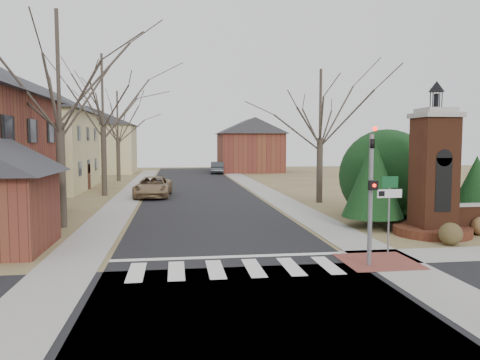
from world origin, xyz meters
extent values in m
plane|color=brown|center=(0.00, 0.00, 0.00)|extent=(120.00, 120.00, 0.00)
cube|color=black|center=(0.00, 22.00, 0.01)|extent=(8.00, 70.00, 0.01)
cube|color=black|center=(0.00, -3.00, 0.01)|extent=(120.00, 8.00, 0.01)
cube|color=silver|center=(0.00, 0.80, 0.01)|extent=(8.00, 2.20, 0.02)
cube|color=silver|center=(0.00, 2.30, 0.01)|extent=(8.00, 0.35, 0.02)
cube|color=gray|center=(5.20, 22.00, 0.01)|extent=(2.00, 60.00, 0.02)
cube|color=gray|center=(-5.20, 22.00, 0.01)|extent=(2.00, 60.00, 0.02)
cube|color=brown|center=(4.80, 1.00, 0.01)|extent=(2.40, 2.40, 0.02)
cylinder|color=slate|center=(4.30, 0.60, 2.10)|extent=(0.14, 0.14, 4.20)
imported|color=black|center=(4.30, 0.60, 4.05)|extent=(0.15, 0.18, 0.90)
sphere|color=#FF0C05|center=(4.30, 0.38, 4.35)|extent=(0.14, 0.14, 0.14)
cube|color=black|center=(4.30, 0.42, 2.60)|extent=(0.28, 0.16, 0.30)
sphere|color=#FF0C05|center=(4.30, 0.33, 2.60)|extent=(0.11, 0.11, 0.11)
cylinder|color=slate|center=(5.60, 2.00, 1.30)|extent=(0.06, 0.06, 2.60)
cube|color=silver|center=(5.60, 1.98, 2.15)|extent=(0.90, 0.03, 0.30)
cube|color=black|center=(5.30, 1.97, 2.15)|extent=(0.22, 0.02, 0.18)
cube|color=#0F4822|center=(5.60, 1.98, 2.55)|extent=(0.60, 0.03, 0.40)
cylinder|color=#552A19|center=(9.00, 5.00, 0.18)|extent=(3.20, 3.20, 0.36)
cube|color=#552A19|center=(9.00, 5.00, 2.50)|extent=(1.50, 1.50, 5.00)
cube|color=black|center=(9.00, 4.28, 2.20)|extent=(0.70, 0.10, 2.20)
cube|color=gray|center=(9.00, 5.00, 5.05)|extent=(1.70, 1.70, 0.20)
cube|color=gray|center=(9.00, 5.00, 5.25)|extent=(1.30, 1.30, 0.20)
cylinder|color=black|center=(9.00, 5.00, 5.65)|extent=(0.20, 0.20, 0.60)
cone|color=black|center=(9.00, 5.00, 6.25)|extent=(0.64, 0.64, 0.45)
cube|color=tan|center=(-13.50, 27.00, 3.20)|extent=(9.00, 12.00, 6.40)
cube|color=tan|center=(-12.00, 48.00, 3.00)|extent=(10.00, 8.00, 6.00)
cube|color=tan|center=(-14.80, 46.40, 6.99)|extent=(0.75, 0.75, 3.08)
cube|color=brown|center=(8.00, 48.00, 2.50)|extent=(8.00, 8.00, 5.00)
cube|color=brown|center=(5.76, 46.40, 5.90)|extent=(0.75, 0.75, 2.80)
cylinder|color=#473D33|center=(7.20, 7.00, 0.25)|extent=(0.20, 0.20, 0.50)
cone|color=black|center=(7.20, 7.00, 2.30)|extent=(2.80, 2.80, 3.60)
cylinder|color=#473D33|center=(10.50, 8.20, 0.25)|extent=(0.20, 0.20, 0.50)
cone|color=black|center=(10.50, 8.20, 2.60)|extent=(3.40, 3.40, 4.20)
cylinder|color=#473D33|center=(12.50, 7.20, 0.25)|extent=(0.20, 0.20, 0.50)
cone|color=black|center=(12.50, 7.20, 1.90)|extent=(2.40, 2.40, 2.80)
sphere|color=black|center=(9.00, 9.50, 2.40)|extent=(4.80, 4.80, 4.80)
cylinder|color=#473D33|center=(-7.00, 9.00, 2.42)|extent=(0.40, 0.40, 4.83)
cylinder|color=#473D33|center=(-7.00, 22.00, 2.52)|extent=(0.40, 0.40, 5.04)
cylinder|color=#473D33|center=(-7.50, 35.00, 2.21)|extent=(0.40, 0.40, 4.41)
cylinder|color=#473D33|center=(7.50, 16.00, 2.10)|extent=(0.40, 0.40, 4.20)
imported|color=#8A6E4B|center=(-3.40, 20.52, 0.73)|extent=(2.75, 5.40, 1.46)
imported|color=#393E42|center=(3.40, 44.91, 0.74)|extent=(1.99, 4.64, 1.49)
sphere|color=#4E4124|center=(8.60, 3.00, 0.44)|extent=(0.87, 0.87, 0.87)
camera|label=1|loc=(-1.79, -13.35, 3.94)|focal=35.00mm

